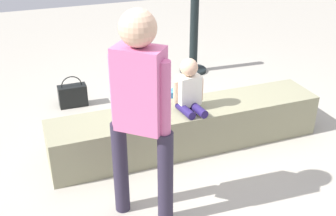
# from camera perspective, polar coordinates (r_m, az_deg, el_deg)

# --- Properties ---
(ground_plane) EXTENTS (12.00, 12.00, 0.00)m
(ground_plane) POSITION_cam_1_polar(r_m,az_deg,el_deg) (4.08, 2.60, -5.10)
(ground_plane) COLOR #ABA597
(concrete_ledge) EXTENTS (2.58, 0.48, 0.41)m
(concrete_ledge) POSITION_cam_1_polar(r_m,az_deg,el_deg) (3.97, 2.66, -2.62)
(concrete_ledge) COLOR gray
(concrete_ledge) RESTS_ON ground_plane
(child_seated) EXTENTS (0.28, 0.33, 0.48)m
(child_seated) POSITION_cam_1_polar(r_m,az_deg,el_deg) (3.77, 2.86, 2.75)
(child_seated) COLOR navy
(child_seated) RESTS_ON concrete_ledge
(adult_standing) EXTENTS (0.38, 0.36, 1.57)m
(adult_standing) POSITION_cam_1_polar(r_m,az_deg,el_deg) (2.77, -3.79, 0.72)
(adult_standing) COLOR #2A2436
(adult_standing) RESTS_ON ground_plane
(cake_plate) EXTENTS (0.22, 0.22, 0.07)m
(cake_plate) POSITION_cam_1_polar(r_m,az_deg,el_deg) (3.73, -1.67, -0.76)
(cake_plate) COLOR #4CA5D8
(cake_plate) RESTS_ON concrete_ledge
(gift_bag) EXTENTS (0.20, 0.12, 0.28)m
(gift_bag) POSITION_cam_1_polar(r_m,az_deg,el_deg) (4.69, 1.18, 1.18)
(gift_bag) COLOR #4C99E0
(gift_bag) RESTS_ON ground_plane
(railing_post) EXTENTS (0.36, 0.36, 1.00)m
(railing_post) POSITION_cam_1_polar(r_m,az_deg,el_deg) (5.65, 3.49, 8.46)
(railing_post) COLOR black
(railing_post) RESTS_ON ground_plane
(water_bottle_near_gift) EXTENTS (0.07, 0.07, 0.19)m
(water_bottle_near_gift) POSITION_cam_1_polar(r_m,az_deg,el_deg) (4.88, -2.53, 1.76)
(water_bottle_near_gift) COLOR silver
(water_bottle_near_gift) RESTS_ON ground_plane
(party_cup_red) EXTENTS (0.09, 0.09, 0.12)m
(party_cup_red) POSITION_cam_1_polar(r_m,az_deg,el_deg) (4.38, -9.82, -2.19)
(party_cup_red) COLOR red
(party_cup_red) RESTS_ON ground_plane
(cake_box_white) EXTENTS (0.36, 0.35, 0.14)m
(cake_box_white) POSITION_cam_1_polar(r_m,az_deg,el_deg) (4.28, -5.78, -2.43)
(cake_box_white) COLOR white
(cake_box_white) RESTS_ON ground_plane
(handbag_black_leather) EXTENTS (0.32, 0.14, 0.36)m
(handbag_black_leather) POSITION_cam_1_polar(r_m,az_deg,el_deg) (4.89, -12.79, 1.71)
(handbag_black_leather) COLOR black
(handbag_black_leather) RESTS_ON ground_plane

